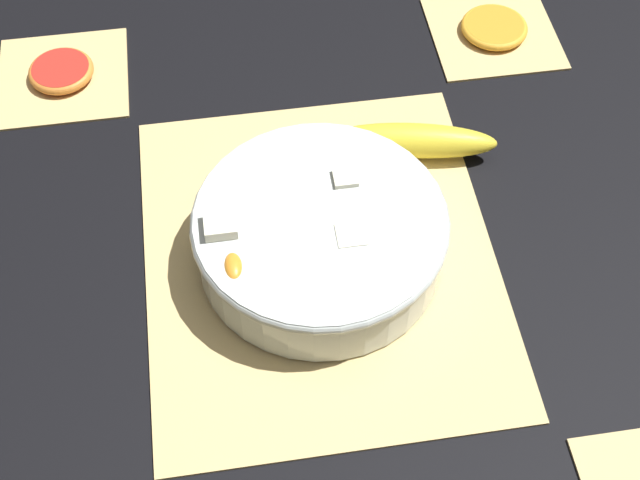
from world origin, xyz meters
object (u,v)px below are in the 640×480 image
at_px(fruit_salad_bowl, 319,233).
at_px(grapefruit_slice, 61,71).
at_px(orange_slice_whole, 494,27).
at_px(whole_banana, 413,140).

xyz_separation_m(fruit_salad_bowl, grapefruit_slice, (0.30, 0.26, -0.03)).
bearing_deg(orange_slice_whole, fruit_salad_bowl, 138.97).
bearing_deg(whole_banana, grapefruit_slice, 64.68).
relative_size(whole_banana, grapefruit_slice, 2.42).
bearing_deg(fruit_salad_bowl, orange_slice_whole, -41.03).
height_order(fruit_salad_bowl, grapefruit_slice, fruit_salad_bowl).
bearing_deg(orange_slice_whole, grapefruit_slice, 90.00).
relative_size(orange_slice_whole, grapefruit_slice, 1.07).
bearing_deg(grapefruit_slice, fruit_salad_bowl, -139.15).
xyz_separation_m(fruit_salad_bowl, orange_slice_whole, (0.30, -0.26, -0.03)).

